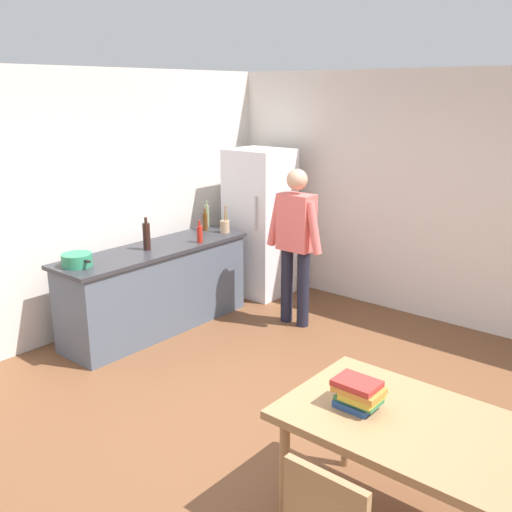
{
  "coord_description": "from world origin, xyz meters",
  "views": [
    {
      "loc": [
        2.52,
        -2.96,
        2.49
      ],
      "look_at": [
        -0.82,
        1.03,
        0.98
      ],
      "focal_mm": 40.49,
      "sensor_mm": 36.0,
      "label": 1
    }
  ],
  "objects_px": {
    "cooking_pot": "(77,260)",
    "bottle_sauce_red": "(200,234)",
    "refrigerator": "(260,223)",
    "bottle_wine_dark": "(147,236)",
    "dining_table": "(411,433)",
    "book_stack": "(358,394)",
    "person": "(296,237)",
    "bottle_beer_brown": "(205,221)",
    "utensil_jar": "(225,226)",
    "bottle_vinegar_tall": "(207,216)"
  },
  "relations": [
    {
      "from": "bottle_beer_brown",
      "to": "bottle_vinegar_tall",
      "type": "bearing_deg",
      "value": 127.61
    },
    {
      "from": "cooking_pot",
      "to": "utensil_jar",
      "type": "relative_size",
      "value": 1.25
    },
    {
      "from": "bottle_sauce_red",
      "to": "bottle_wine_dark",
      "type": "xyz_separation_m",
      "value": [
        -0.21,
        -0.55,
        0.05
      ]
    },
    {
      "from": "refrigerator",
      "to": "dining_table",
      "type": "relative_size",
      "value": 1.29
    },
    {
      "from": "cooking_pot",
      "to": "book_stack",
      "type": "distance_m",
      "value": 3.16
    },
    {
      "from": "cooking_pot",
      "to": "bottle_beer_brown",
      "type": "height_order",
      "value": "bottle_beer_brown"
    },
    {
      "from": "person",
      "to": "utensil_jar",
      "type": "distance_m",
      "value": 0.94
    },
    {
      "from": "bottle_vinegar_tall",
      "to": "bottle_wine_dark",
      "type": "bearing_deg",
      "value": -77.34
    },
    {
      "from": "bottle_wine_dark",
      "to": "cooking_pot",
      "type": "bearing_deg",
      "value": -93.96
    },
    {
      "from": "book_stack",
      "to": "bottle_sauce_red",
      "type": "bearing_deg",
      "value": 150.74
    },
    {
      "from": "refrigerator",
      "to": "utensil_jar",
      "type": "xyz_separation_m",
      "value": [
        0.02,
        -0.65,
        0.08
      ]
    },
    {
      "from": "bottle_vinegar_tall",
      "to": "cooking_pot",
      "type": "bearing_deg",
      "value": -84.07
    },
    {
      "from": "bottle_beer_brown",
      "to": "book_stack",
      "type": "relative_size",
      "value": 0.96
    },
    {
      "from": "person",
      "to": "bottle_sauce_red",
      "type": "xyz_separation_m",
      "value": [
        -0.83,
        -0.6,
        0.02
      ]
    },
    {
      "from": "refrigerator",
      "to": "cooking_pot",
      "type": "relative_size",
      "value": 4.5
    },
    {
      "from": "dining_table",
      "to": "utensil_jar",
      "type": "distance_m",
      "value": 3.88
    },
    {
      "from": "book_stack",
      "to": "bottle_vinegar_tall",
      "type": "bearing_deg",
      "value": 146.75
    },
    {
      "from": "cooking_pot",
      "to": "bottle_wine_dark",
      "type": "height_order",
      "value": "bottle_wine_dark"
    },
    {
      "from": "cooking_pot",
      "to": "bottle_sauce_red",
      "type": "relative_size",
      "value": 1.67
    },
    {
      "from": "book_stack",
      "to": "person",
      "type": "bearing_deg",
      "value": 132.8
    },
    {
      "from": "bottle_wine_dark",
      "to": "bottle_beer_brown",
      "type": "bearing_deg",
      "value": 98.35
    },
    {
      "from": "bottle_beer_brown",
      "to": "bottle_wine_dark",
      "type": "distance_m",
      "value": 1.0
    },
    {
      "from": "bottle_sauce_red",
      "to": "bottle_wine_dark",
      "type": "distance_m",
      "value": 0.59
    },
    {
      "from": "bottle_wine_dark",
      "to": "bottle_vinegar_tall",
      "type": "height_order",
      "value": "bottle_wine_dark"
    },
    {
      "from": "bottle_wine_dark",
      "to": "bottle_vinegar_tall",
      "type": "distance_m",
      "value": 1.16
    },
    {
      "from": "bottle_sauce_red",
      "to": "book_stack",
      "type": "height_order",
      "value": "bottle_sauce_red"
    },
    {
      "from": "dining_table",
      "to": "bottle_vinegar_tall",
      "type": "xyz_separation_m",
      "value": [
        -3.65,
        2.13,
        0.36
      ]
    },
    {
      "from": "bottle_sauce_red",
      "to": "bottle_beer_brown",
      "type": "bearing_deg",
      "value": 128.96
    },
    {
      "from": "person",
      "to": "bottle_sauce_red",
      "type": "height_order",
      "value": "person"
    },
    {
      "from": "person",
      "to": "dining_table",
      "type": "xyz_separation_m",
      "value": [
        2.35,
        -2.15,
        -0.31
      ]
    },
    {
      "from": "refrigerator",
      "to": "book_stack",
      "type": "relative_size",
      "value": 6.61
    },
    {
      "from": "bottle_vinegar_tall",
      "to": "book_stack",
      "type": "height_order",
      "value": "bottle_vinegar_tall"
    },
    {
      "from": "cooking_pot",
      "to": "book_stack",
      "type": "relative_size",
      "value": 1.47
    },
    {
      "from": "refrigerator",
      "to": "bottle_wine_dark",
      "type": "xyz_separation_m",
      "value": [
        -0.09,
        -1.7,
        0.15
      ]
    },
    {
      "from": "bottle_beer_brown",
      "to": "refrigerator",
      "type": "bearing_deg",
      "value": 71.6
    },
    {
      "from": "bottle_wine_dark",
      "to": "bottle_sauce_red",
      "type": "bearing_deg",
      "value": 69.24
    },
    {
      "from": "refrigerator",
      "to": "dining_table",
      "type": "height_order",
      "value": "refrigerator"
    },
    {
      "from": "bottle_beer_brown",
      "to": "book_stack",
      "type": "xyz_separation_m",
      "value": [
        3.24,
        -2.05,
        -0.17
      ]
    },
    {
      "from": "bottle_sauce_red",
      "to": "book_stack",
      "type": "distance_m",
      "value": 3.31
    },
    {
      "from": "refrigerator",
      "to": "bottle_sauce_red",
      "type": "xyz_separation_m",
      "value": [
        0.12,
        -1.15,
        0.1
      ]
    },
    {
      "from": "cooking_pot",
      "to": "book_stack",
      "type": "bearing_deg",
      "value": -5.01
    },
    {
      "from": "person",
      "to": "book_stack",
      "type": "bearing_deg",
      "value": -47.2
    },
    {
      "from": "utensil_jar",
      "to": "bottle_wine_dark",
      "type": "height_order",
      "value": "bottle_wine_dark"
    },
    {
      "from": "refrigerator",
      "to": "bottle_wine_dark",
      "type": "relative_size",
      "value": 5.29
    },
    {
      "from": "bottle_sauce_red",
      "to": "bottle_vinegar_tall",
      "type": "distance_m",
      "value": 0.74
    },
    {
      "from": "utensil_jar",
      "to": "bottle_sauce_red",
      "type": "height_order",
      "value": "utensil_jar"
    },
    {
      "from": "cooking_pot",
      "to": "bottle_beer_brown",
      "type": "xyz_separation_m",
      "value": [
        -0.09,
        1.78,
        0.05
      ]
    },
    {
      "from": "refrigerator",
      "to": "bottle_wine_dark",
      "type": "bearing_deg",
      "value": -93.11
    },
    {
      "from": "dining_table",
      "to": "refrigerator",
      "type": "bearing_deg",
      "value": 140.71
    },
    {
      "from": "bottle_beer_brown",
      "to": "bottle_wine_dark",
      "type": "xyz_separation_m",
      "value": [
        0.15,
        -0.99,
        0.04
      ]
    }
  ]
}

